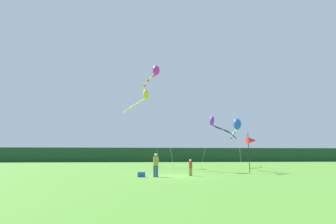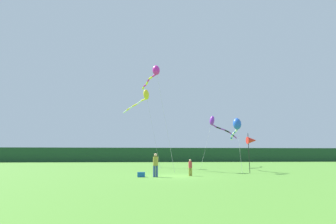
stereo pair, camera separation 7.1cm
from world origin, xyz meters
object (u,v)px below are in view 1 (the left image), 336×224
(person_child, at_px, (190,167))
(kite_magenta, at_px, (155,72))
(person_adult, at_px, (156,164))
(cooler_box, at_px, (141,175))
(banner_flag_pole, at_px, (252,141))
(kite_purple, at_px, (216,124))
(kite_blue, at_px, (236,126))
(kite_yellow, at_px, (143,97))

(person_child, distance_m, kite_magenta, 14.09)
(person_adult, bearing_deg, cooler_box, 174.70)
(person_child, xyz_separation_m, banner_flag_pole, (6.45, 2.55, 2.30))
(person_child, relative_size, kite_purple, 0.18)
(cooler_box, height_order, kite_blue, kite_blue)
(kite_blue, bearing_deg, person_child, -138.98)
(person_child, xyz_separation_m, kite_magenta, (-2.72, 8.49, 10.91))
(person_child, distance_m, cooler_box, 4.13)
(kite_magenta, bearing_deg, person_child, -72.21)
(person_child, relative_size, banner_flag_pole, 0.36)
(kite_magenta, bearing_deg, banner_flag_pole, -32.92)
(person_adult, relative_size, kite_yellow, 0.16)
(kite_blue, relative_size, kite_purple, 0.78)
(person_adult, bearing_deg, kite_purple, 59.11)
(kite_blue, bearing_deg, person_adult, -145.73)
(kite_purple, bearing_deg, kite_blue, -93.21)
(person_child, relative_size, kite_magenta, 0.11)
(cooler_box, xyz_separation_m, kite_purple, (10.55, 15.66, 5.98))
(person_child, distance_m, kite_purple, 17.15)
(kite_blue, distance_m, kite_yellow, 14.98)
(person_adult, relative_size, cooler_box, 3.11)
(banner_flag_pole, distance_m, kite_yellow, 17.72)
(kite_yellow, height_order, kite_purple, kite_yellow)
(person_adult, xyz_separation_m, kite_magenta, (0.19, 9.35, 10.64))
(banner_flag_pole, bearing_deg, cooler_box, -162.50)
(cooler_box, bearing_deg, kite_purple, 56.05)
(banner_flag_pole, height_order, kite_yellow, kite_yellow)
(kite_yellow, height_order, kite_magenta, kite_magenta)
(person_adult, xyz_separation_m, kite_blue, (8.89, 6.06, 3.79))
(kite_yellow, bearing_deg, kite_magenta, -77.31)
(person_adult, relative_size, person_child, 1.36)
(kite_blue, relative_size, kite_magenta, 0.46)
(kite_purple, bearing_deg, cooler_box, -123.95)
(kite_yellow, distance_m, kite_magenta, 6.81)
(cooler_box, xyz_separation_m, kite_blue, (10.00, 5.95, 4.62))
(person_child, distance_m, banner_flag_pole, 7.31)
(person_adult, bearing_deg, kite_yellow, 94.57)
(person_child, height_order, kite_purple, kite_purple)
(kite_yellow, bearing_deg, kite_blue, -43.78)
(cooler_box, bearing_deg, kite_blue, 30.77)
(kite_purple, bearing_deg, banner_flag_pole, -90.32)
(kite_magenta, bearing_deg, kite_yellow, 102.69)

